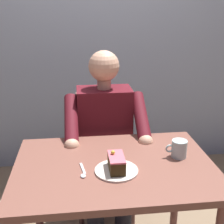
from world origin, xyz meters
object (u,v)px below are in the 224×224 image
at_px(chair, 103,149).
at_px(dessert_spoon, 83,172).
at_px(dining_table, 114,180).
at_px(seated_person, 106,141).
at_px(cake_slice, 116,163).
at_px(coffee_cup, 179,148).

height_order(chair, dessert_spoon, chair).
bearing_deg(chair, dining_table, 90.00).
bearing_deg(dining_table, seated_person, -90.00).
bearing_deg(dessert_spoon, dining_table, -156.90).
relative_size(dining_table, dessert_spoon, 7.19).
bearing_deg(cake_slice, dessert_spoon, -1.07).
xyz_separation_m(chair, seated_person, (-0.00, 0.17, 0.15)).
distance_m(seated_person, dessert_spoon, 0.57).
relative_size(seated_person, coffee_cup, 10.62).
height_order(seated_person, dessert_spoon, seated_person).
bearing_deg(cake_slice, chair, -90.31).
height_order(chair, seated_person, seated_person).
xyz_separation_m(cake_slice, coffee_cup, (-0.36, -0.11, 0.00)).
height_order(chair, coffee_cup, chair).
bearing_deg(seated_person, coffee_cup, 129.40).
bearing_deg(dining_table, cake_slice, 86.95).
relative_size(dining_table, coffee_cup, 8.81).
relative_size(chair, coffee_cup, 7.77).
bearing_deg(chair, seated_person, 90.00).
height_order(dining_table, cake_slice, cake_slice).
bearing_deg(dining_table, dessert_spoon, 23.10).
bearing_deg(cake_slice, coffee_cup, -162.63).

